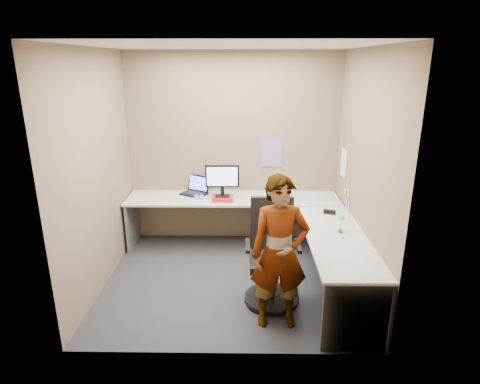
{
  "coord_description": "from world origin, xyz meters",
  "views": [
    {
      "loc": [
        0.18,
        -4.33,
        2.55
      ],
      "look_at": [
        0.11,
        0.25,
        1.05
      ],
      "focal_mm": 30.0,
      "sensor_mm": 36.0,
      "label": 1
    }
  ],
  "objects_px": {
    "monitor": "(222,178)",
    "office_chair": "(272,261)",
    "person": "(280,253)",
    "desk": "(266,223)"
  },
  "relations": [
    {
      "from": "monitor",
      "to": "person",
      "type": "bearing_deg",
      "value": -69.32
    },
    {
      "from": "monitor",
      "to": "office_chair",
      "type": "height_order",
      "value": "monitor"
    },
    {
      "from": "office_chair",
      "to": "monitor",
      "type": "bearing_deg",
      "value": 115.07
    },
    {
      "from": "monitor",
      "to": "desk",
      "type": "bearing_deg",
      "value": -40.6
    },
    {
      "from": "monitor",
      "to": "person",
      "type": "distance_m",
      "value": 1.84
    },
    {
      "from": "monitor",
      "to": "office_chair",
      "type": "bearing_deg",
      "value": -64.55
    },
    {
      "from": "desk",
      "to": "office_chair",
      "type": "bearing_deg",
      "value": -87.5
    },
    {
      "from": "office_chair",
      "to": "person",
      "type": "distance_m",
      "value": 0.54
    },
    {
      "from": "desk",
      "to": "person",
      "type": "relative_size",
      "value": 1.91
    },
    {
      "from": "monitor",
      "to": "office_chair",
      "type": "distance_m",
      "value": 1.52
    }
  ]
}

